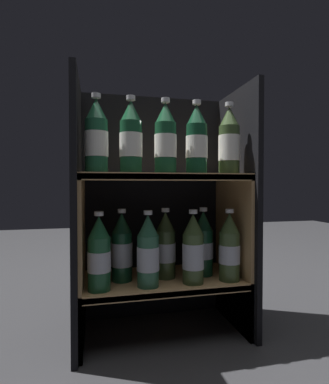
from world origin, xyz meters
TOP-DOWN VIEW (x-y plane):
  - ground_plane at (0.00, 0.00)m, footprint 6.00×6.00m
  - fridge_back_wall at (0.00, 0.32)m, footprint 0.62×0.02m
  - fridge_side_left at (-0.30, 0.15)m, footprint 0.02×0.35m
  - fridge_side_right at (0.30, 0.15)m, footprint 0.02×0.35m
  - shelf_lower at (0.00, 0.14)m, footprint 0.58×0.31m
  - shelf_upper at (0.00, 0.15)m, footprint 0.58×0.31m
  - bottle_upper_front_0 at (-0.23, 0.07)m, footprint 0.08×0.08m
  - bottle_upper_front_1 at (-0.12, 0.07)m, footprint 0.08×0.08m
  - bottle_upper_front_2 at (-0.01, 0.07)m, footprint 0.08×0.08m
  - bottle_upper_front_3 at (0.10, 0.07)m, footprint 0.08×0.08m
  - bottle_upper_front_4 at (0.23, 0.07)m, footprint 0.08×0.08m
  - bottle_lower_front_0 at (-0.23, 0.07)m, footprint 0.08×0.08m
  - bottle_lower_front_1 at (-0.07, 0.07)m, footprint 0.08×0.08m
  - bottle_lower_front_2 at (0.09, 0.07)m, footprint 0.08×0.08m
  - bottle_lower_front_3 at (0.23, 0.07)m, footprint 0.08×0.08m
  - bottle_lower_back_0 at (-0.15, 0.15)m, footprint 0.08×0.08m
  - bottle_lower_back_1 at (0.01, 0.15)m, footprint 0.08×0.08m
  - bottle_lower_back_2 at (0.16, 0.15)m, footprint 0.08×0.08m

SIDE VIEW (x-z plane):
  - ground_plane at x=0.00m, z-range 0.00..0.00m
  - shelf_lower at x=0.00m, z-range 0.06..0.27m
  - bottle_lower_front_2 at x=0.09m, z-range 0.19..0.44m
  - bottle_lower_back_0 at x=-0.15m, z-range 0.19..0.44m
  - bottle_lower_front_1 at x=-0.07m, z-range 0.19..0.44m
  - bottle_lower_back_1 at x=0.01m, z-range 0.19..0.44m
  - bottle_lower_front_3 at x=0.23m, z-range 0.19..0.44m
  - bottle_lower_front_0 at x=-0.23m, z-range 0.19..0.44m
  - bottle_lower_back_2 at x=0.16m, z-range 0.19..0.44m
  - shelf_upper at x=0.00m, z-range 0.12..0.71m
  - fridge_back_wall at x=0.00m, z-range 0.00..0.91m
  - fridge_side_left at x=-0.30m, z-range 0.00..0.91m
  - fridge_side_right at x=0.30m, z-range 0.00..0.91m
  - bottle_upper_front_4 at x=0.23m, z-range 0.56..0.82m
  - bottle_upper_front_0 at x=-0.23m, z-range 0.56..0.82m
  - bottle_upper_front_1 at x=-0.12m, z-range 0.56..0.82m
  - bottle_upper_front_2 at x=-0.01m, z-range 0.56..0.82m
  - bottle_upper_front_3 at x=0.10m, z-range 0.56..0.82m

